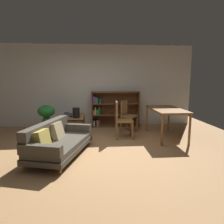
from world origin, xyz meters
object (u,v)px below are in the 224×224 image
dining_chair_far (121,118)px  potted_floor_plant (47,114)px  dining_table (166,112)px  fabric_couch (57,141)px  media_console (77,125)px  open_laptop (73,115)px  dining_chair_near (127,114)px  desk_speaker (76,113)px  bookshelf (113,109)px

dining_chair_far → potted_floor_plant: bearing=162.2°
dining_table → fabric_couch: bearing=-158.0°
media_console → dining_chair_far: bearing=-26.1°
potted_floor_plant → dining_table: bearing=-12.4°
fabric_couch → open_laptop: bearing=85.6°
fabric_couch → dining_chair_far: bearing=37.7°
potted_floor_plant → dining_chair_near: (2.38, -0.01, -0.04)m
dining_table → dining_chair_far: size_ratio=1.49×
media_console → dining_chair_far: size_ratio=1.17×
fabric_couch → desk_speaker: bearing=80.3°
dining_chair_near → bookshelf: size_ratio=0.59×
open_laptop → bookshelf: 1.46m
open_laptop → dining_table: 2.69m
media_console → dining_chair_near: size_ratio=1.25×
fabric_couch → dining_chair_near: dining_chair_near is taller
bookshelf → dining_chair_far: bearing=-86.1°
dining_chair_far → open_laptop: bearing=152.7°
media_console → desk_speaker: 0.45m
potted_floor_plant → bookshelf: bearing=21.1°
media_console → dining_chair_far: 1.41m
open_laptop → media_console: bearing=-39.2°
fabric_couch → dining_chair_far: 1.90m
bookshelf → potted_floor_plant: bearing=-158.9°
media_console → dining_chair_far: dining_chair_far is taller
open_laptop → desk_speaker: bearing=-67.2°
desk_speaker → bookshelf: bookshelf is taller
potted_floor_plant → dining_chair_near: size_ratio=0.89×
open_laptop → dining_chair_near: 1.62m
bookshelf → desk_speaker: bearing=-136.9°
dining_chair_far → bookshelf: 1.45m
dining_table → dining_chair_near: dining_chair_near is taller
fabric_couch → media_console: bearing=81.9°
dining_chair_near → desk_speaker: bearing=-170.1°
fabric_couch → media_console: 1.78m
open_laptop → bookshelf: (1.25, 0.75, 0.06)m
media_console → desk_speaker: size_ratio=4.15×
fabric_couch → open_laptop: (0.14, 1.85, 0.21)m
media_console → desk_speaker: (0.02, -0.21, 0.40)m
dining_table → bookshelf: bookshelf is taller
potted_floor_plant → bookshelf: 2.15m
open_laptop → potted_floor_plant: (-0.76, -0.02, 0.04)m
open_laptop → dining_chair_far: size_ratio=0.47×
dining_table → open_laptop: bearing=163.7°
dining_chair_near → bookshelf: bearing=115.3°
desk_speaker → dining_chair_far: bearing=-18.1°
desk_speaker → media_console: bearing=94.3°
dining_table → bookshelf: bearing=131.3°
fabric_couch → open_laptop: fabric_couch is taller
dining_table → dining_chair_far: (-1.22, 0.06, -0.16)m
dining_table → media_console: bearing=164.9°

